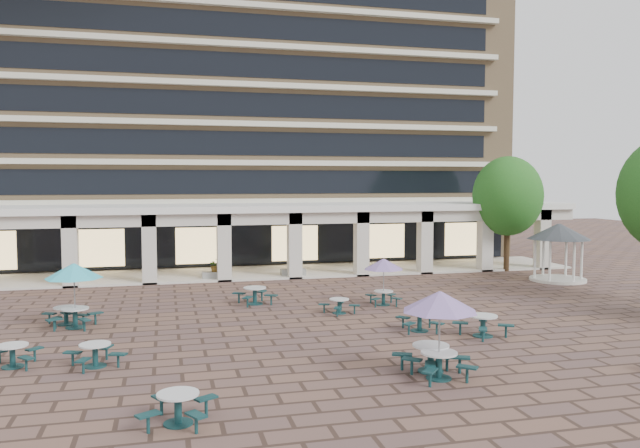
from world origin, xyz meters
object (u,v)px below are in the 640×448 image
at_px(picnic_table_0, 95,353).
at_px(planter_right, 293,270).
at_px(gazebo, 559,238).
at_px(planter_left, 215,271).
at_px(picnic_table_2, 431,355).
at_px(picnic_table_1, 178,405).

height_order(picnic_table_0, planter_right, planter_right).
bearing_deg(picnic_table_0, gazebo, 1.11).
distance_m(picnic_table_0, planter_left, 17.28).
xyz_separation_m(picnic_table_0, gazebo, (24.64, 11.38, 2.10)).
bearing_deg(picnic_table_0, planter_left, 49.38).
bearing_deg(planter_left, picnic_table_0, -106.94).
bearing_deg(planter_right, picnic_table_0, -120.59).
bearing_deg(picnic_table_2, gazebo, 24.69).
relative_size(picnic_table_2, planter_left, 1.53).
bearing_deg(picnic_table_2, picnic_table_0, 143.05).
bearing_deg(picnic_table_1, gazebo, 52.41).
bearing_deg(picnic_table_0, picnic_table_2, -40.48).
relative_size(picnic_table_0, planter_right, 1.35).
bearing_deg(planter_left, gazebo, -14.72).
distance_m(picnic_table_0, planter_right, 19.20).
height_order(picnic_table_1, planter_right, planter_right).
bearing_deg(planter_right, picnic_table_2, -88.98).
bearing_deg(gazebo, planter_right, 160.89).
xyz_separation_m(picnic_table_1, gazebo, (22.18, 16.82, 2.07)).
distance_m(picnic_table_2, planter_right, 19.59).
relative_size(picnic_table_2, planter_right, 1.53).
bearing_deg(picnic_table_1, picnic_table_2, 32.49).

